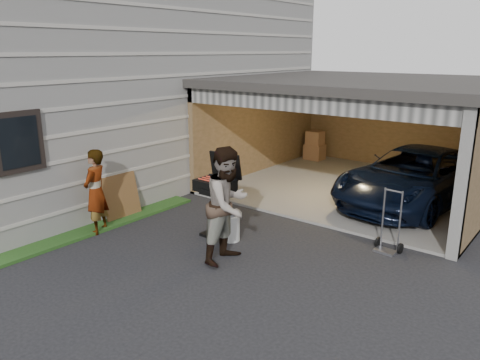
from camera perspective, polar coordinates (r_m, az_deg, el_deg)
The scene contains 11 objects.
ground at distance 8.22m, azimuth -10.59°, elevation -10.51°, with size 80.00×80.00×0.00m, color black.
house at distance 14.61m, azimuth -15.12°, elevation 11.81°, with size 7.00×11.00×5.50m, color #474744.
groundcover_strip at distance 9.44m, azimuth -24.45°, elevation -7.96°, with size 0.50×8.00×0.06m, color #193814.
garage at distance 12.68m, azimuth 15.27°, elevation 7.29°, with size 6.80×6.30×2.90m.
minivan at distance 11.70m, azimuth 20.50°, elevation 0.09°, with size 2.16×4.69×1.30m, color black.
woman at distance 9.72m, azimuth -17.19°, elevation -1.38°, with size 0.63×0.41×1.72m, color #C4E1F7.
man at distance 8.01m, azimuth -1.44°, elevation -3.05°, with size 0.99×0.77×2.04m, color #4D2D1E.
bbq_grill at distance 9.14m, azimuth -2.89°, elevation -1.00°, with size 0.73×0.64×1.63m.
propane_tank at distance 9.09m, azimuth -1.09°, elevation -5.87°, with size 0.34×0.34×0.50m, color silver.
plywood_panel at distance 10.52m, azimuth -14.32°, elevation -1.94°, with size 0.04×0.90×1.01m, color brown.
hand_truck at distance 9.05m, azimuth 17.62°, elevation -6.94°, with size 0.50×0.39×1.17m.
Camera 1 is at (5.65, -4.78, 3.57)m, focal length 35.00 mm.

